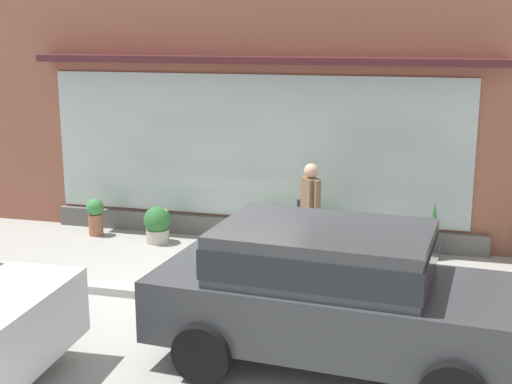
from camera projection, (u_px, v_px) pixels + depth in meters
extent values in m
plane|color=#9E9B93|center=(207.00, 298.00, 10.02)|extent=(60.00, 60.00, 0.00)
cube|color=#B2B2AD|center=(203.00, 299.00, 9.82)|extent=(14.00, 0.24, 0.12)
cube|color=#935642|center=(263.00, 95.00, 12.45)|extent=(14.00, 0.36, 5.15)
cube|color=#ADBCB7|center=(253.00, 147.00, 12.50)|extent=(7.56, 0.03, 2.55)
cube|color=#4C1E23|center=(258.00, 60.00, 11.98)|extent=(8.16, 0.56, 0.12)
cube|color=#605E59|center=(260.00, 229.00, 12.79)|extent=(7.96, 0.20, 0.36)
cylinder|color=gold|center=(259.00, 272.00, 10.98)|extent=(0.35, 0.35, 0.06)
cylinder|color=gold|center=(259.00, 253.00, 10.91)|extent=(0.23, 0.23, 0.57)
sphere|color=gold|center=(259.00, 231.00, 10.83)|extent=(0.27, 0.27, 0.27)
cylinder|color=gold|center=(249.00, 250.00, 10.94)|extent=(0.10, 0.09, 0.09)
cylinder|color=gold|center=(269.00, 252.00, 10.86)|extent=(0.10, 0.09, 0.09)
cylinder|color=gold|center=(256.00, 254.00, 10.75)|extent=(0.09, 0.10, 0.09)
cylinder|color=#9E9384|center=(307.00, 241.00, 11.29)|extent=(0.12, 0.12, 0.83)
cylinder|color=#9E9384|center=(312.00, 243.00, 11.15)|extent=(0.12, 0.12, 0.83)
cube|color=brown|center=(311.00, 198.00, 11.06)|extent=(0.35, 0.36, 0.62)
sphere|color=tan|center=(311.00, 171.00, 10.96)|extent=(0.23, 0.23, 0.23)
cylinder|color=brown|center=(305.00, 194.00, 11.23)|extent=(0.08, 0.08, 0.59)
cylinder|color=brown|center=(317.00, 199.00, 10.87)|extent=(0.08, 0.08, 0.59)
cube|color=black|center=(303.00, 209.00, 11.39)|extent=(0.23, 0.25, 0.28)
cube|color=#383A3D|center=(341.00, 309.00, 7.86)|extent=(4.33, 2.04, 0.71)
cube|color=#383A3D|center=(323.00, 254.00, 7.78)|extent=(2.43, 1.76, 0.61)
cube|color=#1E2328|center=(323.00, 254.00, 7.78)|extent=(2.47, 1.78, 0.33)
cylinder|color=black|center=(465.00, 324.00, 8.32)|extent=(0.68, 0.23, 0.66)
cylinder|color=black|center=(256.00, 297.00, 9.17)|extent=(0.68, 0.23, 0.66)
cylinder|color=black|center=(202.00, 354.00, 7.55)|extent=(0.68, 0.23, 0.66)
cylinder|color=black|center=(26.00, 322.00, 8.43)|extent=(0.63, 0.21, 0.62)
cylinder|color=#4C4C51|center=(432.00, 251.00, 11.69)|extent=(0.25, 0.25, 0.25)
cone|color=#2D6B33|center=(434.00, 223.00, 11.58)|extent=(0.23, 0.23, 0.71)
cylinder|color=#B7B2A3|center=(319.00, 246.00, 12.02)|extent=(0.45, 0.45, 0.23)
sphere|color=#2D6B33|center=(320.00, 229.00, 11.95)|extent=(0.54, 0.54, 0.54)
sphere|color=#DB4C7A|center=(317.00, 219.00, 11.98)|extent=(0.11, 0.11, 0.11)
sphere|color=#E5C64C|center=(311.00, 224.00, 11.82)|extent=(0.14, 0.14, 0.14)
cylinder|color=#B7B2A3|center=(158.00, 236.00, 12.57)|extent=(0.41, 0.41, 0.24)
sphere|color=#2D6B33|center=(157.00, 220.00, 12.50)|extent=(0.49, 0.49, 0.49)
sphere|color=#B266B7|center=(158.00, 219.00, 12.37)|extent=(0.10, 0.10, 0.10)
sphere|color=#E5C64C|center=(164.00, 212.00, 12.50)|extent=(0.12, 0.12, 0.12)
cylinder|color=#9E6042|center=(96.00, 225.00, 13.00)|extent=(0.26, 0.26, 0.39)
sphere|color=#3D8442|center=(95.00, 207.00, 12.93)|extent=(0.32, 0.32, 0.32)
cylinder|color=#33473D|center=(269.00, 240.00, 12.34)|extent=(0.25, 0.25, 0.24)
sphere|color=#2D6B33|center=(269.00, 224.00, 12.28)|extent=(0.38, 0.38, 0.38)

